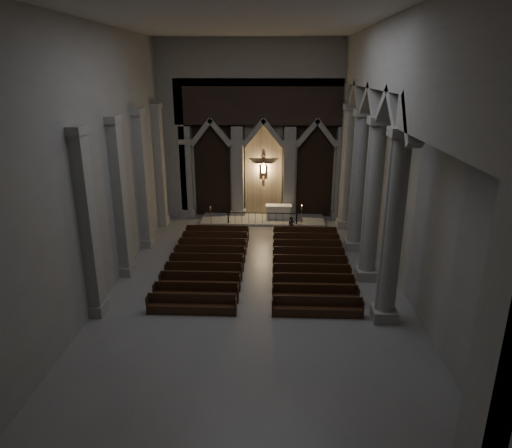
# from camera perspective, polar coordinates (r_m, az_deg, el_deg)

# --- Properties ---
(room) EXTENTS (24.00, 24.10, 12.00)m
(room) POSITION_cam_1_polar(r_m,az_deg,el_deg) (19.90, 0.06, 11.71)
(room) COLOR gray
(room) RESTS_ON ground
(sanctuary_wall) EXTENTS (14.00, 0.77, 12.00)m
(sanctuary_wall) POSITION_cam_1_polar(r_m,az_deg,el_deg) (31.46, 0.96, 12.51)
(sanctuary_wall) COLOR #9D9A92
(sanctuary_wall) RESTS_ON ground
(right_arcade) EXTENTS (1.00, 24.00, 12.00)m
(right_arcade) POSITION_cam_1_polar(r_m,az_deg,el_deg) (21.69, 15.25, 12.26)
(right_arcade) COLOR #9D9A92
(right_arcade) RESTS_ON ground
(left_pilasters) EXTENTS (0.60, 13.00, 8.03)m
(left_pilasters) POSITION_cam_1_polar(r_m,az_deg,el_deg) (25.19, -15.16, 4.01)
(left_pilasters) COLOR #9D9A92
(left_pilasters) RESTS_ON ground
(sanctuary_step) EXTENTS (8.50, 2.60, 0.15)m
(sanctuary_step) POSITION_cam_1_polar(r_m,az_deg,el_deg) (31.94, 0.85, 0.58)
(sanctuary_step) COLOR #9D9A92
(sanctuary_step) RESTS_ON ground
(altar) EXTENTS (1.83, 0.73, 0.93)m
(altar) POSITION_cam_1_polar(r_m,az_deg,el_deg) (31.93, 2.84, 1.58)
(altar) COLOR beige
(altar) RESTS_ON sanctuary_step
(altar_rail) EXTENTS (4.71, 0.09, 0.92)m
(altar_rail) POSITION_cam_1_polar(r_m,az_deg,el_deg) (30.74, 0.80, 0.90)
(altar_rail) COLOR black
(altar_rail) RESTS_ON ground
(candle_stand_left) EXTENTS (0.23, 0.23, 1.37)m
(candle_stand_left) POSITION_cam_1_polar(r_m,az_deg,el_deg) (30.92, -5.65, 0.45)
(candle_stand_left) COLOR #9B5F2F
(candle_stand_left) RESTS_ON ground
(candle_stand_right) EXTENTS (0.28, 0.28, 1.64)m
(candle_stand_right) POSITION_cam_1_polar(r_m,az_deg,el_deg) (30.33, 5.66, 0.23)
(candle_stand_right) COLOR #9B5F2F
(candle_stand_right) RESTS_ON ground
(pews) EXTENTS (9.29, 9.53, 0.87)m
(pews) POSITION_cam_1_polar(r_m,az_deg,el_deg) (24.01, 0.27, -5.22)
(pews) COLOR black
(pews) RESTS_ON ground
(worshipper) EXTENTS (0.50, 0.37, 1.27)m
(worshipper) POSITION_cam_1_polar(r_m,az_deg,el_deg) (28.87, 4.45, -0.31)
(worshipper) COLOR black
(worshipper) RESTS_ON ground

